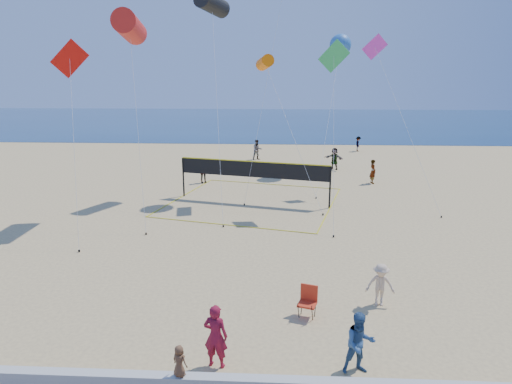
{
  "coord_description": "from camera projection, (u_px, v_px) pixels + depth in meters",
  "views": [
    {
      "loc": [
        0.06,
        -12.17,
        7.48
      ],
      "look_at": [
        -0.68,
        2.0,
        3.78
      ],
      "focal_mm": 32.0,
      "sensor_mm": 36.0,
      "label": 1
    }
  ],
  "objects": [
    {
      "name": "ground",
      "position": [
        275.0,
        331.0,
        13.65
      ],
      "size": [
        120.0,
        120.0,
        0.0
      ],
      "primitive_type": "plane",
      "color": "#D5B878",
      "rests_on": "ground"
    },
    {
      "name": "kite_7",
      "position": [
        340.0,
        45.0,
        33.95
      ],
      "size": [
        3.15,
        9.7,
        10.32
      ],
      "rotation": [
        0.0,
        0.0,
        -0.25
      ],
      "color": "#2A67B6",
      "rests_on": "ground"
    },
    {
      "name": "far_person_4",
      "position": [
        358.0,
        144.0,
        44.93
      ],
      "size": [
        0.62,
        0.99,
        1.47
      ],
      "primitive_type": "imported",
      "rotation": [
        0.0,
        0.0,
        1.49
      ],
      "color": "gray",
      "rests_on": "ground"
    },
    {
      "name": "kite_2",
      "position": [
        265.0,
        63.0,
        26.25
      ],
      "size": [
        3.93,
        4.43,
        8.54
      ],
      "rotation": [
        0.0,
        0.0,
        0.28
      ],
      "color": "orange",
      "rests_on": "ground"
    },
    {
      "name": "far_person_1",
      "position": [
        334.0,
        159.0,
        36.43
      ],
      "size": [
        1.64,
        1.28,
        1.73
      ],
      "primitive_type": "imported",
      "rotation": [
        0.0,
        0.0,
        -0.55
      ],
      "color": "gray",
      "rests_on": "ground"
    },
    {
      "name": "volleyball_net",
      "position": [
        253.0,
        174.0,
        26.95
      ],
      "size": [
        11.24,
        11.13,
        2.49
      ],
      "rotation": [
        0.0,
        0.0,
        -0.24
      ],
      "color": "black",
      "rests_on": "ground"
    },
    {
      "name": "toddler",
      "position": [
        179.0,
        361.0,
        10.6
      ],
      "size": [
        0.46,
        0.4,
        0.79
      ],
      "primitive_type": "imported",
      "rotation": [
        0.0,
        0.0,
        2.68
      ],
      "color": "brown",
      "rests_on": "seawall"
    },
    {
      "name": "far_person_3",
      "position": [
        257.0,
        150.0,
        40.54
      ],
      "size": [
        1.02,
        0.89,
        1.77
      ],
      "primitive_type": "imported",
      "rotation": [
        0.0,
        0.0,
        0.29
      ],
      "color": "gray",
      "rests_on": "ground"
    },
    {
      "name": "kite_0",
      "position": [
        130.0,
        27.0,
        22.93
      ],
      "size": [
        2.08,
        5.2,
        10.52
      ],
      "rotation": [
        0.0,
        0.0,
        0.1
      ],
      "color": "red",
      "rests_on": "ground"
    },
    {
      "name": "bystander_b",
      "position": [
        380.0,
        285.0,
        15.01
      ],
      "size": [
        0.99,
        0.64,
        1.46
      ],
      "primitive_type": "imported",
      "rotation": [
        0.0,
        0.0,
        -0.11
      ],
      "color": "#D7B58F",
      "rests_on": "ground"
    },
    {
      "name": "ocean",
      "position": [
        280.0,
        121.0,
        73.56
      ],
      "size": [
        140.0,
        50.0,
        0.03
      ],
      "primitive_type": "cube",
      "color": "navy",
      "rests_on": "ground"
    },
    {
      "name": "kite_4",
      "position": [
        334.0,
        64.0,
        23.96
      ],
      "size": [
        1.63,
        5.31,
        9.22
      ],
      "rotation": [
        0.0,
        0.0,
        -0.22
      ],
      "color": "green",
      "rests_on": "ground"
    },
    {
      "name": "kite_3",
      "position": [
        70.0,
        67.0,
        20.77
      ],
      "size": [
        1.97,
        3.45,
        9.0
      ],
      "rotation": [
        0.0,
        0.0,
        0.34
      ],
      "color": "red",
      "rests_on": "ground"
    },
    {
      "name": "woman",
      "position": [
        216.0,
        336.0,
        11.81
      ],
      "size": [
        0.71,
        0.53,
        1.76
      ],
      "primitive_type": "imported",
      "rotation": [
        0.0,
        0.0,
        2.95
      ],
      "color": "maroon",
      "rests_on": "ground"
    },
    {
      "name": "kite_1",
      "position": [
        212.0,
        4.0,
        27.2
      ],
      "size": [
        2.41,
        8.83,
        12.19
      ],
      "rotation": [
        0.0,
        0.0,
        -0.41
      ],
      "color": "black",
      "rests_on": "ground"
    },
    {
      "name": "far_person_0",
      "position": [
        203.0,
        172.0,
        31.9
      ],
      "size": [
        1.03,
        0.72,
        1.62
      ],
      "primitive_type": "imported",
      "rotation": [
        0.0,
        0.0,
        0.38
      ],
      "color": "gray",
      "rests_on": "ground"
    },
    {
      "name": "far_person_2",
      "position": [
        373.0,
        172.0,
        31.75
      ],
      "size": [
        0.51,
        0.68,
        1.68
      ],
      "primitive_type": "imported",
      "rotation": [
        0.0,
        0.0,
        1.77
      ],
      "color": "gray",
      "rests_on": "ground"
    },
    {
      "name": "camp_chair",
      "position": [
        308.0,
        299.0,
        14.37
      ],
      "size": [
        0.68,
        0.79,
        1.13
      ],
      "rotation": [
        0.0,
        0.0,
        -0.31
      ],
      "color": "red",
      "rests_on": "ground"
    },
    {
      "name": "kite_5",
      "position": [
        378.0,
        56.0,
        28.06
      ],
      "size": [
        3.72,
        6.45,
        9.86
      ],
      "rotation": [
        0.0,
        0.0,
        0.21
      ],
      "color": "#EF3AC2",
      "rests_on": "ground"
    },
    {
      "name": "bystander_a",
      "position": [
        360.0,
        343.0,
        11.57
      ],
      "size": [
        0.91,
        0.77,
        1.67
      ],
      "primitive_type": "imported",
      "rotation": [
        0.0,
        0.0,
        0.19
      ],
      "color": "#31517A",
      "rests_on": "ground"
    }
  ]
}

